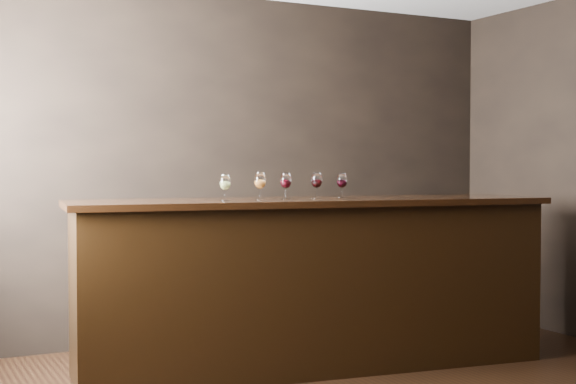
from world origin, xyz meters
name	(u,v)px	position (x,y,z in m)	size (l,w,h in m)	color
room_shell	(336,96)	(-0.23, 0.11, 1.81)	(5.02, 4.52, 2.81)	black
bar_counter	(313,286)	(0.10, 1.01, 0.57)	(3.25, 0.70, 1.14)	black
bar_top	(313,202)	(0.10, 1.01, 1.16)	(3.36, 0.78, 0.04)	black
back_bar_shelf	(233,288)	(-0.07, 2.03, 0.43)	(2.37, 0.40, 0.85)	black
glass_white	(225,183)	(-0.56, 1.00, 1.30)	(0.07, 0.07, 0.17)	white
glass_amber	(260,181)	(-0.31, 0.99, 1.31)	(0.08, 0.08, 0.19)	white
glass_red_a	(286,181)	(-0.09, 1.04, 1.30)	(0.08, 0.08, 0.18)	white
glass_red_b	(317,181)	(0.14, 1.03, 1.31)	(0.08, 0.08, 0.19)	white
glass_red_c	(342,181)	(0.35, 1.04, 1.30)	(0.08, 0.08, 0.18)	white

